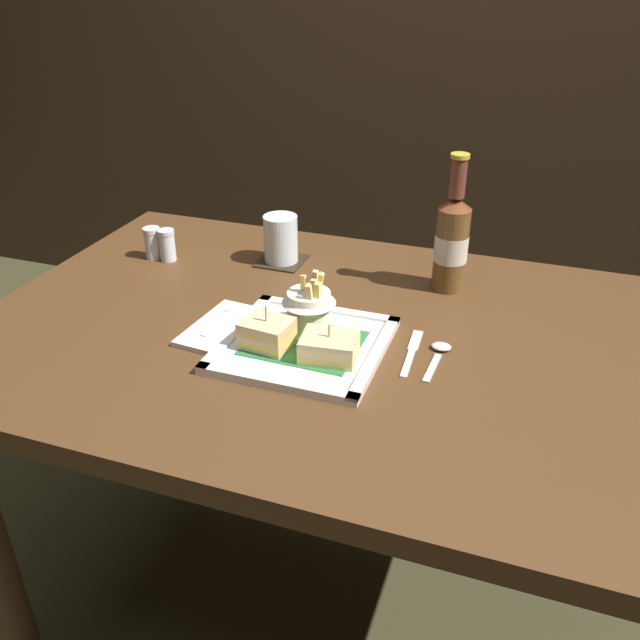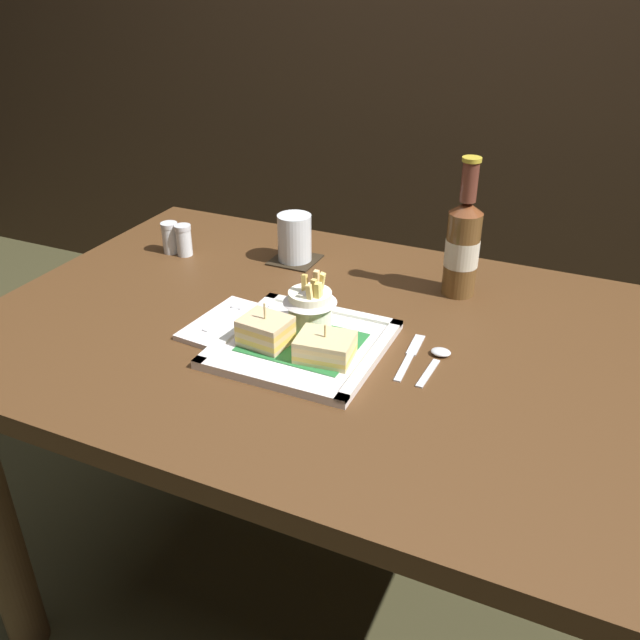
% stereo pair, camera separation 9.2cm
% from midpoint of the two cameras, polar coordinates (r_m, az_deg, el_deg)
% --- Properties ---
extents(ground_plane, '(6.00, 6.00, 0.00)m').
position_cam_midpoint_polar(ground_plane, '(1.75, -0.62, -22.91)').
color(ground_plane, '#3B3820').
extents(dining_table, '(1.35, 0.89, 0.75)m').
position_cam_midpoint_polar(dining_table, '(1.32, -0.76, -6.03)').
color(dining_table, '#4E3119').
rests_on(dining_table, ground_plane).
extents(square_plate, '(0.28, 0.28, 0.02)m').
position_cam_midpoint_polar(square_plate, '(1.19, -3.58, -2.18)').
color(square_plate, white).
rests_on(square_plate, dining_table).
extents(sandwich_half_left, '(0.09, 0.08, 0.08)m').
position_cam_midpoint_polar(sandwich_half_left, '(1.17, -6.73, -1.19)').
color(sandwich_half_left, '#DBB88D').
rests_on(sandwich_half_left, square_plate).
extents(sandwich_half_right, '(0.10, 0.08, 0.06)m').
position_cam_midpoint_polar(sandwich_half_right, '(1.14, -1.54, -2.35)').
color(sandwich_half_right, '#D8C380').
rests_on(sandwich_half_right, square_plate).
extents(fries_cup, '(0.10, 0.10, 0.12)m').
position_cam_midpoint_polar(fries_cup, '(1.21, -3.10, 1.36)').
color(fries_cup, white).
rests_on(fries_cup, square_plate).
extents(beer_bottle, '(0.07, 0.07, 0.28)m').
position_cam_midpoint_polar(beer_bottle, '(1.38, 9.17, 6.64)').
color(beer_bottle, brown).
rests_on(beer_bottle, dining_table).
extents(drink_coaster, '(0.10, 0.10, 0.00)m').
position_cam_midpoint_polar(drink_coaster, '(1.53, -5.00, 4.94)').
color(drink_coaster, black).
rests_on(drink_coaster, dining_table).
extents(water_glass, '(0.08, 0.08, 0.10)m').
position_cam_midpoint_polar(water_glass, '(1.51, -5.07, 6.55)').
color(water_glass, silver).
rests_on(water_glass, dining_table).
extents(folded_napkin, '(0.11, 0.19, 0.01)m').
position_cam_midpoint_polar(folded_napkin, '(1.27, -10.49, -0.60)').
color(folded_napkin, white).
rests_on(folded_napkin, dining_table).
extents(fork, '(0.03, 0.13, 0.00)m').
position_cam_midpoint_polar(fork, '(1.29, -10.09, 0.20)').
color(fork, silver).
rests_on(fork, dining_table).
extents(knife, '(0.02, 0.16, 0.00)m').
position_cam_midpoint_polar(knife, '(1.19, 5.58, -2.64)').
color(knife, silver).
rests_on(knife, dining_table).
extents(spoon, '(0.03, 0.12, 0.01)m').
position_cam_midpoint_polar(spoon, '(1.18, 7.81, -2.79)').
color(spoon, silver).
rests_on(spoon, dining_table).
extents(salt_shaker, '(0.04, 0.04, 0.07)m').
position_cam_midpoint_polar(salt_shaker, '(1.59, -15.52, 6.10)').
color(salt_shaker, silver).
rests_on(salt_shaker, dining_table).
extents(pepper_shaker, '(0.04, 0.04, 0.07)m').
position_cam_midpoint_polar(pepper_shaker, '(1.57, -14.39, 5.97)').
color(pepper_shaker, silver).
rests_on(pepper_shaker, dining_table).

